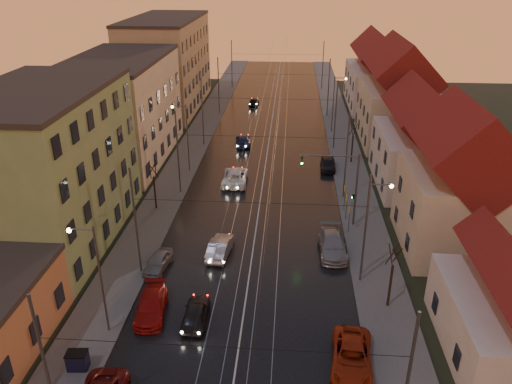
% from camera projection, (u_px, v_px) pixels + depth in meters
% --- Properties ---
extents(ground, '(160.00, 160.00, 0.00)m').
position_uv_depth(ground, '(237.00, 360.00, 30.96)').
color(ground, black).
rests_on(ground, ground).
extents(road, '(16.00, 120.00, 0.04)m').
position_uv_depth(road, '(268.00, 144.00, 67.11)').
color(road, black).
rests_on(road, ground).
extents(sidewalk_left, '(4.00, 120.00, 0.15)m').
position_uv_depth(sidewalk_left, '(195.00, 142.00, 67.73)').
color(sidewalk_left, '#4C4C4C').
rests_on(sidewalk_left, ground).
extents(sidewalk_right, '(4.00, 120.00, 0.15)m').
position_uv_depth(sidewalk_right, '(343.00, 146.00, 66.44)').
color(sidewalk_right, '#4C4C4C').
rests_on(sidewalk_right, ground).
extents(tram_rail_0, '(0.06, 120.00, 0.03)m').
position_uv_depth(tram_rail_0, '(252.00, 144.00, 67.24)').
color(tram_rail_0, gray).
rests_on(tram_rail_0, road).
extents(tram_rail_1, '(0.06, 120.00, 0.03)m').
position_uv_depth(tram_rail_1, '(263.00, 144.00, 67.14)').
color(tram_rail_1, gray).
rests_on(tram_rail_1, road).
extents(tram_rail_2, '(0.06, 120.00, 0.03)m').
position_uv_depth(tram_rail_2, '(274.00, 144.00, 67.04)').
color(tram_rail_2, gray).
rests_on(tram_rail_2, road).
extents(tram_rail_3, '(0.06, 120.00, 0.03)m').
position_uv_depth(tram_rail_3, '(285.00, 144.00, 66.95)').
color(tram_rail_3, gray).
rests_on(tram_rail_3, road).
extents(apartment_left_1, '(10.00, 18.00, 13.00)m').
position_uv_depth(apartment_left_1, '(47.00, 170.00, 42.00)').
color(apartment_left_1, '#668856').
rests_on(apartment_left_1, ground).
extents(apartment_left_2, '(10.00, 20.00, 12.00)m').
position_uv_depth(apartment_left_2, '(122.00, 111.00, 60.29)').
color(apartment_left_2, '#BFB394').
rests_on(apartment_left_2, ground).
extents(apartment_left_3, '(10.00, 24.00, 14.00)m').
position_uv_depth(apartment_left_3, '(168.00, 65.00, 81.56)').
color(apartment_left_3, '#92835E').
rests_on(apartment_left_3, ground).
extents(house_right_1, '(8.67, 10.20, 10.80)m').
position_uv_depth(house_right_1, '(460.00, 188.00, 41.11)').
color(house_right_1, '#BDAD92').
rests_on(house_right_1, ground).
extents(house_right_2, '(9.18, 12.24, 9.20)m').
position_uv_depth(house_right_2, '(422.00, 145.00, 53.20)').
color(house_right_2, beige).
rests_on(house_right_2, ground).
extents(house_right_3, '(9.18, 14.28, 11.50)m').
position_uv_depth(house_right_3, '(398.00, 99.00, 66.27)').
color(house_right_3, '#BDAD92').
rests_on(house_right_3, ground).
extents(house_right_4, '(9.18, 16.32, 10.00)m').
position_uv_depth(house_right_4, '(377.00, 76.00, 82.86)').
color(house_right_4, beige).
rests_on(house_right_4, ground).
extents(catenary_pole_l_0, '(0.16, 0.16, 9.00)m').
position_uv_depth(catenary_pole_l_0, '(46.00, 370.00, 24.20)').
color(catenary_pole_l_0, '#595B60').
rests_on(catenary_pole_l_0, ground).
extents(catenary_pole_l_1, '(0.16, 0.16, 9.00)m').
position_uv_depth(catenary_pole_l_1, '(136.00, 223.00, 37.75)').
color(catenary_pole_l_1, '#595B60').
rests_on(catenary_pole_l_1, ground).
extents(catenary_pole_r_1, '(0.16, 0.16, 9.00)m').
position_uv_depth(catenary_pole_r_1, '(365.00, 231.00, 36.64)').
color(catenary_pole_r_1, '#595B60').
rests_on(catenary_pole_r_1, ground).
extents(catenary_pole_l_2, '(0.16, 0.16, 9.00)m').
position_uv_depth(catenary_pole_l_2, '(178.00, 153.00, 51.31)').
color(catenary_pole_l_2, '#595B60').
rests_on(catenary_pole_l_2, ground).
extents(catenary_pole_r_2, '(0.16, 0.16, 9.00)m').
position_uv_depth(catenary_pole_r_2, '(346.00, 157.00, 50.19)').
color(catenary_pole_r_2, '#595B60').
rests_on(catenary_pole_r_2, ground).
extents(catenary_pole_l_3, '(0.16, 0.16, 9.00)m').
position_uv_depth(catenary_pole_l_3, '(203.00, 113.00, 64.87)').
color(catenary_pole_l_3, '#595B60').
rests_on(catenary_pole_l_3, ground).
extents(catenary_pole_r_3, '(0.16, 0.16, 9.00)m').
position_uv_depth(catenary_pole_r_3, '(336.00, 115.00, 63.75)').
color(catenary_pole_r_3, '#595B60').
rests_on(catenary_pole_r_3, ground).
extents(catenary_pole_l_4, '(0.16, 0.16, 9.00)m').
position_uv_depth(catenary_pole_l_4, '(219.00, 86.00, 78.43)').
color(catenary_pole_l_4, '#595B60').
rests_on(catenary_pole_l_4, ground).
extents(catenary_pole_r_4, '(0.16, 0.16, 9.00)m').
position_uv_depth(catenary_pole_r_4, '(328.00, 88.00, 77.31)').
color(catenary_pole_r_4, '#595B60').
rests_on(catenary_pole_r_4, ground).
extents(catenary_pole_l_5, '(0.16, 0.16, 9.00)m').
position_uv_depth(catenary_pole_l_5, '(232.00, 65.00, 94.70)').
color(catenary_pole_l_5, '#595B60').
rests_on(catenary_pole_l_5, ground).
extents(catenary_pole_r_5, '(0.16, 0.16, 9.00)m').
position_uv_depth(catenary_pole_r_5, '(323.00, 66.00, 93.58)').
color(catenary_pole_r_5, '#595B60').
rests_on(catenary_pole_r_5, ground).
extents(street_lamp_0, '(1.75, 0.32, 8.00)m').
position_uv_depth(street_lamp_0, '(95.00, 270.00, 31.30)').
color(street_lamp_0, '#595B60').
rests_on(street_lamp_0, ground).
extents(street_lamp_1, '(1.75, 0.32, 8.00)m').
position_uv_depth(street_lamp_1, '(371.00, 220.00, 37.34)').
color(street_lamp_1, '#595B60').
rests_on(street_lamp_1, ground).
extents(street_lamp_2, '(1.75, 0.32, 8.00)m').
position_uv_depth(street_lamp_2, '(185.00, 131.00, 56.60)').
color(street_lamp_2, '#595B60').
rests_on(street_lamp_2, ground).
extents(street_lamp_3, '(1.75, 0.32, 8.00)m').
position_uv_depth(street_lamp_3, '(336.00, 99.00, 69.88)').
color(street_lamp_3, '#595B60').
rests_on(street_lamp_3, ground).
extents(traffic_light_mast, '(5.30, 0.32, 7.20)m').
position_uv_depth(traffic_light_mast, '(346.00, 180.00, 44.77)').
color(traffic_light_mast, '#595B60').
rests_on(traffic_light_mast, ground).
extents(bare_tree_0, '(1.09, 1.09, 5.11)m').
position_uv_depth(bare_tree_0, '(154.00, 186.00, 48.65)').
color(bare_tree_0, black).
rests_on(bare_tree_0, ground).
extents(bare_tree_1, '(1.09, 1.09, 5.11)m').
position_uv_depth(bare_tree_1, '(391.00, 278.00, 34.67)').
color(bare_tree_1, black).
rests_on(bare_tree_1, ground).
extents(bare_tree_2, '(1.09, 1.09, 5.11)m').
position_uv_depth(bare_tree_2, '(352.00, 144.00, 59.97)').
color(bare_tree_2, black).
rests_on(bare_tree_2, ground).
extents(driving_car_0, '(1.69, 4.06, 1.38)m').
position_uv_depth(driving_car_0, '(196.00, 313.00, 34.00)').
color(driving_car_0, black).
rests_on(driving_car_0, ground).
extents(driving_car_1, '(1.99, 4.62, 1.48)m').
position_uv_depth(driving_car_1, '(220.00, 247.00, 41.74)').
color(driving_car_1, '#A3A4A9').
rests_on(driving_car_1, ground).
extents(driving_car_2, '(2.74, 5.71, 1.57)m').
position_uv_depth(driving_car_2, '(235.00, 176.00, 55.23)').
color(driving_car_2, white).
rests_on(driving_car_2, ground).
extents(driving_car_3, '(2.48, 4.80, 1.33)m').
position_uv_depth(driving_car_3, '(243.00, 141.00, 66.53)').
color(driving_car_3, '#19254C').
rests_on(driving_car_3, ground).
extents(driving_car_4, '(1.69, 3.74, 1.25)m').
position_uv_depth(driving_car_4, '(254.00, 102.00, 84.96)').
color(driving_car_4, black).
rests_on(driving_car_4, ground).
extents(parked_left_2, '(2.47, 4.96, 1.39)m').
position_uv_depth(parked_left_2, '(151.00, 306.00, 34.74)').
color(parked_left_2, '#9B110F').
rests_on(parked_left_2, ground).
extents(parked_left_3, '(1.99, 3.91, 1.27)m').
position_uv_depth(parked_left_3, '(158.00, 262.00, 39.89)').
color(parked_left_3, gray).
rests_on(parked_left_3, ground).
extents(parked_right_0, '(2.91, 5.43, 1.45)m').
position_uv_depth(parked_right_0, '(352.00, 356.00, 30.25)').
color(parked_right_0, '#9F2A0F').
rests_on(parked_right_0, ground).
extents(parked_right_1, '(2.37, 5.50, 1.58)m').
position_uv_depth(parked_right_1, '(332.00, 244.00, 42.05)').
color(parked_right_1, '#96979C').
rests_on(parked_right_1, ground).
extents(parked_right_2, '(1.87, 4.34, 1.46)m').
position_uv_depth(parked_right_2, '(328.00, 164.00, 58.79)').
color(parked_right_2, black).
rests_on(parked_right_2, ground).
extents(dumpster, '(1.26, 0.89, 1.10)m').
position_uv_depth(dumpster, '(78.00, 361.00, 29.95)').
color(dumpster, black).
rests_on(dumpster, sidewalk_left).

